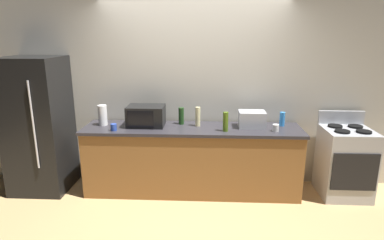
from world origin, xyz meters
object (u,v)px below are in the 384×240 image
(refrigerator, at_px, (39,125))
(stove_range, at_px, (345,162))
(bottle_spray_cleaner, at_px, (282,119))
(bottle_olive_oil, at_px, (226,122))
(mug_blue, at_px, (114,127))
(toaster_oven, at_px, (252,119))
(paper_towel_roll, at_px, (103,115))
(microwave, at_px, (146,116))
(bottle_hand_soap, at_px, (198,117))
(mug_white, at_px, (276,128))
(bottle_wine, at_px, (181,116))

(refrigerator, xyz_separation_m, stove_range, (4.05, 0.00, -0.44))
(bottle_spray_cleaner, bearing_deg, bottle_olive_oil, -159.62)
(bottle_spray_cleaner, xyz_separation_m, mug_blue, (-2.16, -0.33, -0.05))
(refrigerator, relative_size, bottle_olive_oil, 7.36)
(stove_range, distance_m, bottle_spray_cleaner, 0.98)
(stove_range, height_order, bottle_olive_oil, bottle_olive_oil)
(toaster_oven, xyz_separation_m, paper_towel_roll, (-1.97, -0.01, 0.03))
(microwave, bearing_deg, bottle_hand_soap, 2.43)
(microwave, bearing_deg, mug_white, -5.76)
(paper_towel_roll, bearing_deg, microwave, -0.22)
(bottle_wine, xyz_separation_m, mug_blue, (-0.82, -0.35, -0.07))
(bottle_spray_cleaner, distance_m, mug_blue, 2.19)
(microwave, height_order, bottle_hand_soap, microwave)
(microwave, distance_m, mug_blue, 0.45)
(toaster_oven, height_order, paper_towel_roll, paper_towel_roll)
(bottle_hand_soap, xyz_separation_m, mug_blue, (-1.05, -0.27, -0.08))
(stove_range, relative_size, mug_white, 12.20)
(bottle_wine, bearing_deg, bottle_olive_oil, -27.67)
(microwave, bearing_deg, bottle_olive_oil, -10.52)
(paper_towel_roll, height_order, mug_blue, paper_towel_roll)
(refrigerator, height_order, mug_white, refrigerator)
(microwave, distance_m, paper_towel_roll, 0.58)
(microwave, height_order, bottle_wine, microwave)
(bottle_spray_cleaner, bearing_deg, bottle_hand_soap, -176.86)
(paper_towel_roll, relative_size, bottle_hand_soap, 1.06)
(bottle_spray_cleaner, bearing_deg, toaster_oven, -169.22)
(microwave, relative_size, bottle_olive_oil, 1.96)
(bottle_olive_oil, xyz_separation_m, bottle_spray_cleaner, (0.76, 0.28, -0.03))
(microwave, xyz_separation_m, mug_blue, (-0.37, -0.24, -0.09))
(mug_white, bearing_deg, bottle_olive_oil, -177.74)
(refrigerator, bearing_deg, bottle_olive_oil, -3.33)
(refrigerator, bearing_deg, mug_blue, -10.04)
(toaster_oven, distance_m, bottle_wine, 0.93)
(stove_range, bearing_deg, microwave, 178.94)
(mug_white, bearing_deg, toaster_oven, 146.88)
(microwave, distance_m, mug_white, 1.67)
(bottle_olive_oil, height_order, bottle_wine, bottle_olive_oil)
(toaster_oven, bearing_deg, bottle_olive_oil, -149.81)
(bottle_olive_oil, xyz_separation_m, mug_white, (0.63, 0.02, -0.08))
(bottle_hand_soap, relative_size, mug_blue, 2.94)
(refrigerator, bearing_deg, bottle_wine, 4.80)
(bottle_wine, distance_m, bottle_spray_cleaner, 1.34)
(stove_range, relative_size, paper_towel_roll, 4.00)
(paper_towel_roll, bearing_deg, mug_blue, -48.60)
(toaster_oven, xyz_separation_m, bottle_hand_soap, (-0.70, 0.02, 0.02))
(paper_towel_roll, xyz_separation_m, bottle_spray_cleaner, (2.37, 0.09, -0.04))
(mug_blue, bearing_deg, bottle_wine, 22.96)
(bottle_wine, relative_size, mug_white, 2.55)
(bottle_olive_oil, bearing_deg, mug_white, 2.26)
(bottle_wine, bearing_deg, refrigerator, -175.20)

